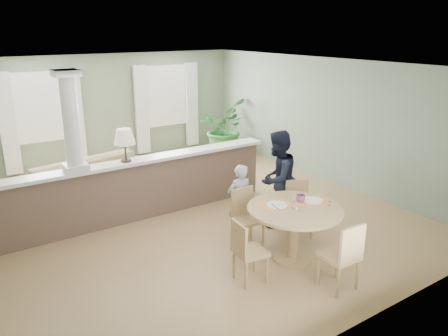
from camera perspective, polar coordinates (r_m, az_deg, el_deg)
ground at (r=8.31m, az=-4.86°, el=-5.62°), size 8.00×8.00×0.00m
room_shell at (r=8.30m, az=-7.49°, el=7.38°), size 7.02×8.02×2.71m
pony_wall at (r=7.83m, az=-12.02°, el=-1.89°), size 5.32×0.38×2.70m
sofa at (r=8.92m, az=-16.48°, el=-1.83°), size 2.93×1.58×0.81m
houseplant at (r=11.74m, az=-0.17°, el=5.27°), size 1.75×1.76×1.48m
dining_table at (r=6.46m, az=9.19°, el=-6.50°), size 1.38×1.38×0.94m
chair_far_boy at (r=6.91m, az=2.89°, el=-6.06°), size 0.43×0.43×0.91m
chair_far_man at (r=7.34m, az=9.68°, el=-4.84°), size 0.55×0.55×0.91m
chair_near at (r=5.92m, az=15.37°, el=-10.78°), size 0.45×0.45×0.96m
chair_side at (r=5.92m, az=2.90°, el=-10.54°), size 0.44×0.44×0.89m
child_person at (r=7.14m, az=2.03°, el=-4.27°), size 0.46×0.31×1.23m
man_person at (r=7.50m, az=6.94°, el=-1.43°), size 0.98×0.87×1.68m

